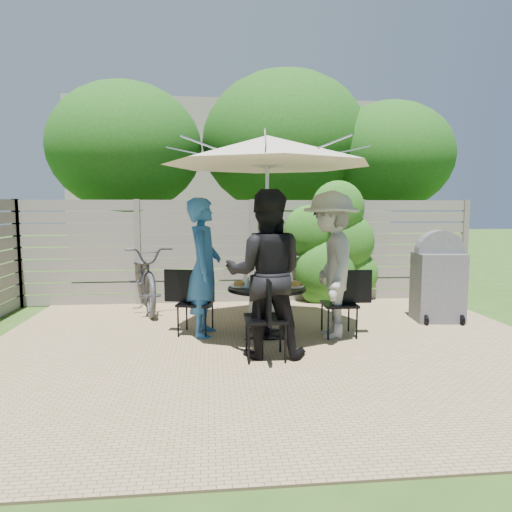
{
  "coord_description": "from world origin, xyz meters",
  "views": [
    {
      "loc": [
        -0.75,
        -5.08,
        1.7
      ],
      "look_at": [
        -0.13,
        1.0,
        1.05
      ],
      "focal_mm": 32.0,
      "sensor_mm": 36.0,
      "label": 1
    }
  ],
  "objects": [
    {
      "name": "syrup_jug",
      "position": [
        -0.06,
        0.86,
        0.75
      ],
      "size": [
        0.09,
        0.09,
        0.16
      ],
      "primitive_type": "cylinder",
      "color": "#59280C",
      "rests_on": "patio_table"
    },
    {
      "name": "glass_front",
      "position": [
        0.06,
        0.53,
        0.74
      ],
      "size": [
        0.07,
        0.07,
        0.14
      ],
      "primitive_type": "cylinder",
      "color": "silver",
      "rests_on": "patio_table"
    },
    {
      "name": "chair_left",
      "position": [
        -0.96,
        0.94,
        0.27
      ],
      "size": [
        0.67,
        0.52,
        0.88
      ],
      "rotation": [
        0.0,
        0.0,
        6.03
      ],
      "color": "black",
      "rests_on": "ground"
    },
    {
      "name": "coffee_cup",
      "position": [
        0.12,
        1.0,
        0.73
      ],
      "size": [
        0.08,
        0.08,
        0.12
      ],
      "primitive_type": "cylinder",
      "color": "#C6B293",
      "rests_on": "patio_table"
    },
    {
      "name": "chair_front",
      "position": [
        -0.15,
        -0.16,
        0.29
      ],
      "size": [
        0.47,
        0.69,
        0.95
      ],
      "rotation": [
        0.0,
        0.0,
        1.56
      ],
      "color": "black",
      "rests_on": "ground"
    },
    {
      "name": "glass_right",
      "position": [
        0.26,
        0.87,
        0.74
      ],
      "size": [
        0.07,
        0.07,
        0.14
      ],
      "primitive_type": "cylinder",
      "color": "silver",
      "rests_on": "patio_table"
    },
    {
      "name": "bicycle",
      "position": [
        -1.84,
        2.6,
        0.55
      ],
      "size": [
        1.26,
        2.2,
        1.09
      ],
      "primitive_type": "imported",
      "rotation": [
        0.0,
        0.0,
        0.27
      ],
      "color": "#333338",
      "rests_on": "ground"
    },
    {
      "name": "person_left",
      "position": [
        -0.83,
        0.92,
        0.92
      ],
      "size": [
        0.53,
        0.72,
        1.83
      ],
      "primitive_type": "imported",
      "rotation": [
        0.0,
        0.0,
        7.71
      ],
      "color": "#225493",
      "rests_on": "ground"
    },
    {
      "name": "person_back",
      "position": [
        0.11,
        1.62,
        0.81
      ],
      "size": [
        0.86,
        0.63,
        1.63
      ],
      "primitive_type": "imported",
      "rotation": [
        0.0,
        0.0,
        6.14
      ],
      "color": "silver",
      "rests_on": "ground"
    },
    {
      "name": "glass_left",
      "position": [
        -0.28,
        0.73,
        0.74
      ],
      "size": [
        0.07,
        0.07,
        0.14
      ],
      "primitive_type": "cylinder",
      "color": "silver",
      "rests_on": "patio_table"
    },
    {
      "name": "patio_table",
      "position": [
        -0.01,
        0.8,
        0.47
      ],
      "size": [
        1.15,
        1.15,
        0.67
      ],
      "rotation": [
        0.0,
        0.0,
        -0.14
      ],
      "color": "black",
      "rests_on": "ground"
    },
    {
      "name": "glass_back",
      "position": [
        -0.08,
        1.07,
        0.74
      ],
      "size": [
        0.07,
        0.07,
        0.14
      ],
      "primitive_type": "cylinder",
      "color": "silver",
      "rests_on": "patio_table"
    },
    {
      "name": "plate_back",
      "position": [
        0.04,
        1.16,
        0.69
      ],
      "size": [
        0.26,
        0.26,
        0.06
      ],
      "color": "white",
      "rests_on": "patio_table"
    },
    {
      "name": "bbq_grill",
      "position": [
        2.62,
        1.31,
        0.63
      ],
      "size": [
        0.72,
        0.58,
        1.37
      ],
      "rotation": [
        0.0,
        0.0,
        -0.11
      ],
      "color": "#5C5C61",
      "rests_on": "ground"
    },
    {
      "name": "plate_right",
      "position": [
        0.35,
        0.75,
        0.69
      ],
      "size": [
        0.26,
        0.26,
        0.06
      ],
      "color": "white",
      "rests_on": "patio_table"
    },
    {
      "name": "plate_front",
      "position": [
        -0.06,
        0.44,
        0.69
      ],
      "size": [
        0.26,
        0.26,
        0.06
      ],
      "color": "white",
      "rests_on": "patio_table"
    },
    {
      "name": "umbrella",
      "position": [
        -0.01,
        0.8,
        2.43
      ],
      "size": [
        3.06,
        3.06,
        2.62
      ],
      "rotation": [
        0.0,
        0.0,
        -0.14
      ],
      "color": "silver",
      "rests_on": "ground"
    },
    {
      "name": "chair_right",
      "position": [
        0.95,
        0.66,
        0.27
      ],
      "size": [
        0.65,
        0.44,
        0.89
      ],
      "rotation": [
        0.0,
        0.0,
        3.12
      ],
      "color": "black",
      "rests_on": "ground"
    },
    {
      "name": "chair_back",
      "position": [
        0.13,
        1.75,
        0.27
      ],
      "size": [
        0.47,
        0.67,
        0.91
      ],
      "rotation": [
        0.0,
        0.0,
        4.62
      ],
      "color": "black",
      "rests_on": "ground"
    },
    {
      "name": "person_front",
      "position": [
        -0.13,
        -0.02,
        0.95
      ],
      "size": [
        1.02,
        0.85,
        1.91
      ],
      "primitive_type": "imported",
      "rotation": [
        0.0,
        0.0,
        3.0
      ],
      "color": "black",
      "rests_on": "ground"
    },
    {
      "name": "plate_left",
      "position": [
        -0.37,
        0.85,
        0.69
      ],
      "size": [
        0.26,
        0.26,
        0.06
      ],
      "color": "white",
      "rests_on": "patio_table"
    },
    {
      "name": "backyard_envelope",
      "position": [
        0.09,
        10.29,
        2.61
      ],
      "size": [
        60.0,
        60.0,
        5.0
      ],
      "color": "#2B4B17",
      "rests_on": "ground"
    },
    {
      "name": "person_right",
      "position": [
        0.81,
        0.68,
        0.96
      ],
      "size": [
        0.88,
        1.33,
        1.92
      ],
      "primitive_type": "imported",
      "rotation": [
        0.0,
        0.0,
        4.57
      ],
      "color": "#9B9A97",
      "rests_on": "ground"
    }
  ]
}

